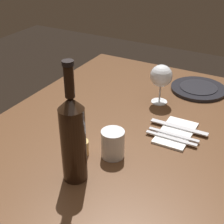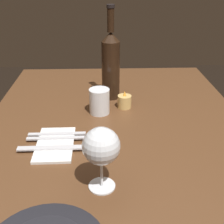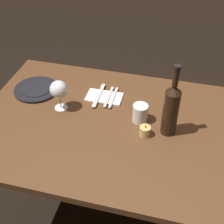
# 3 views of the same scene
# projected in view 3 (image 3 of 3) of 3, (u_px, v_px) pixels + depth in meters

# --- Properties ---
(ground_plane) EXTENTS (6.00, 6.00, 0.00)m
(ground_plane) POSITION_uv_depth(u_px,v_px,m) (110.00, 209.00, 2.00)
(ground_plane) COLOR black
(dining_table) EXTENTS (1.30, 0.90, 0.74)m
(dining_table) POSITION_uv_depth(u_px,v_px,m) (110.00, 136.00, 1.58)
(dining_table) COLOR #56351E
(dining_table) RESTS_ON ground
(wine_glass_left) EXTENTS (0.09, 0.09, 0.16)m
(wine_glass_left) POSITION_uv_depth(u_px,v_px,m) (59.00, 90.00, 1.54)
(wine_glass_left) COLOR white
(wine_glass_left) RESTS_ON dining_table
(wine_bottle) EXTENTS (0.07, 0.07, 0.36)m
(wine_bottle) POSITION_uv_depth(u_px,v_px,m) (171.00, 108.00, 1.39)
(wine_bottle) COLOR black
(wine_bottle) RESTS_ON dining_table
(water_tumbler) EXTENTS (0.07, 0.07, 0.09)m
(water_tumbler) POSITION_uv_depth(u_px,v_px,m) (140.00, 114.00, 1.52)
(water_tumbler) COLOR white
(water_tumbler) RESTS_ON dining_table
(votive_candle) EXTENTS (0.05, 0.05, 0.07)m
(votive_candle) POSITION_uv_depth(u_px,v_px,m) (145.00, 131.00, 1.45)
(votive_candle) COLOR #DBB266
(votive_candle) RESTS_ON dining_table
(dinner_plate) EXTENTS (0.24, 0.24, 0.02)m
(dinner_plate) POSITION_uv_depth(u_px,v_px,m) (36.00, 89.00, 1.73)
(dinner_plate) COLOR black
(dinner_plate) RESTS_ON dining_table
(folded_napkin) EXTENTS (0.19, 0.11, 0.01)m
(folded_napkin) POSITION_uv_depth(u_px,v_px,m) (104.00, 97.00, 1.68)
(folded_napkin) COLOR white
(folded_napkin) RESTS_ON dining_table
(fork_inner) EXTENTS (0.02, 0.18, 0.00)m
(fork_inner) POSITION_uv_depth(u_px,v_px,m) (109.00, 97.00, 1.67)
(fork_inner) COLOR silver
(fork_inner) RESTS_ON folded_napkin
(fork_outer) EXTENTS (0.02, 0.18, 0.00)m
(fork_outer) POSITION_uv_depth(u_px,v_px,m) (113.00, 97.00, 1.67)
(fork_outer) COLOR silver
(fork_outer) RESTS_ON folded_napkin
(table_knife) EXTENTS (0.02, 0.21, 0.00)m
(table_knife) POSITION_uv_depth(u_px,v_px,m) (99.00, 95.00, 1.68)
(table_knife) COLOR silver
(table_knife) RESTS_ON folded_napkin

